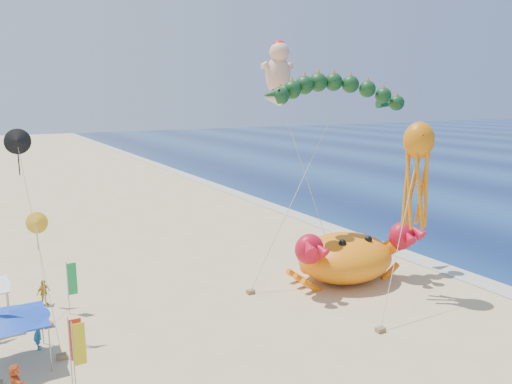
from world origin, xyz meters
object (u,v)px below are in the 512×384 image
crab_inflatable (346,256)px  dragon_kite (336,96)px  canopy_blue (8,316)px  octopus_kite (417,167)px  cherub_kite (279,69)px

crab_inflatable → dragon_kite: size_ratio=0.68×
dragon_kite → canopy_blue: size_ratio=3.80×
dragon_kite → octopus_kite: bearing=-75.1°
dragon_kite → cherub_kite: cherub_kite is taller
crab_inflatable → canopy_blue: size_ratio=2.57×
cherub_kite → octopus_kite: bearing=-74.6°
octopus_kite → dragon_kite: bearing=104.9°
crab_inflatable → octopus_kite: size_ratio=0.84×
octopus_kite → canopy_blue: bearing=172.0°
octopus_kite → canopy_blue: octopus_kite is taller
crab_inflatable → canopy_blue: (-20.80, -0.91, 0.66)m
cherub_kite → canopy_blue: size_ratio=4.60×
dragon_kite → canopy_blue: bearing=-172.2°
crab_inflatable → dragon_kite: bearing=83.1°
dragon_kite → crab_inflatable: bearing=-96.9°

